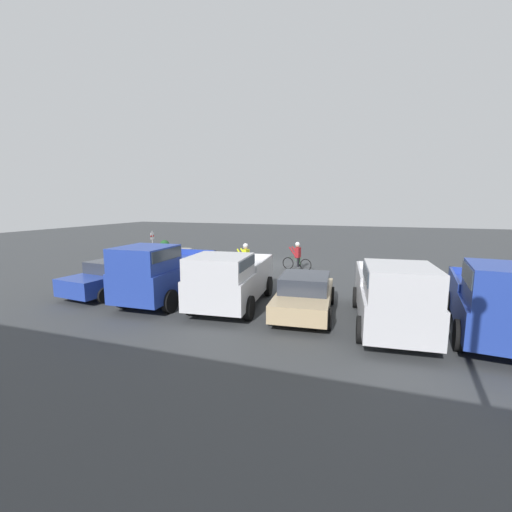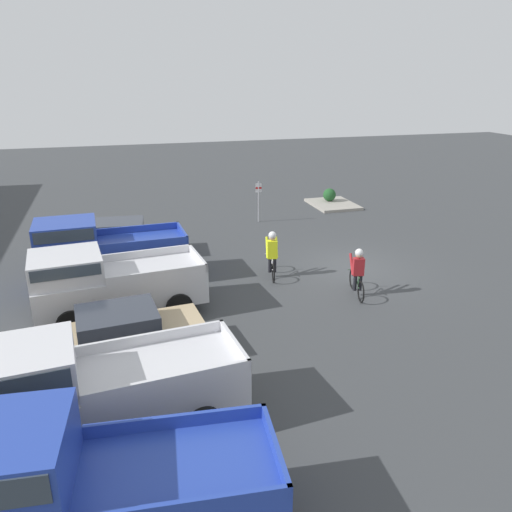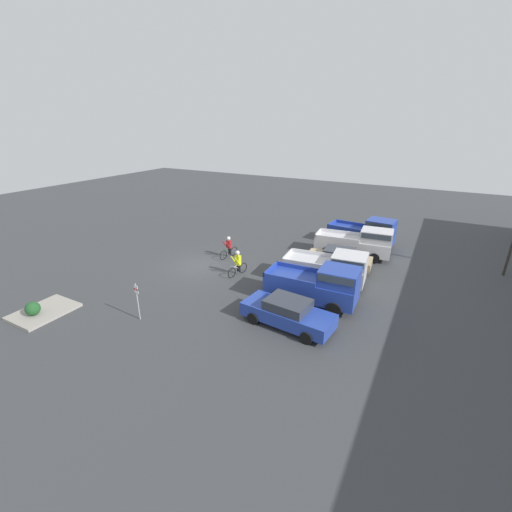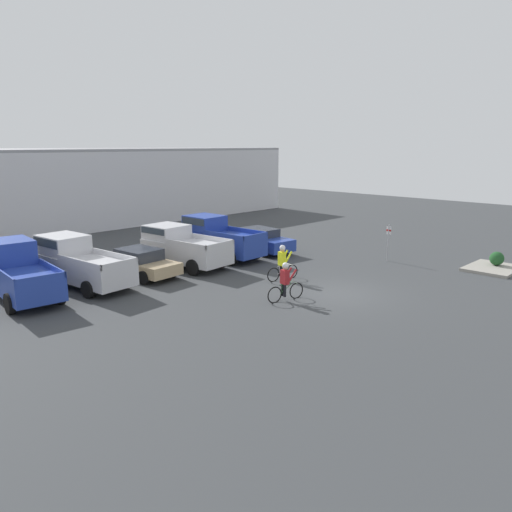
% 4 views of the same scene
% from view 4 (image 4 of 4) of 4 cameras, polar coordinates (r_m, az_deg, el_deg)
% --- Properties ---
extents(ground_plane, '(80.00, 80.00, 0.00)m').
position_cam_4_polar(ground_plane, '(22.35, 9.29, -4.26)').
color(ground_plane, '#383A3D').
extents(warehouse_building, '(41.95, 12.17, 6.08)m').
position_cam_4_polar(warehouse_building, '(43.98, -22.42, 7.29)').
color(warehouse_building, silver).
rests_on(warehouse_building, ground_plane).
extents(pickup_truck_0, '(2.54, 5.32, 2.36)m').
position_cam_4_polar(pickup_truck_0, '(23.57, -25.58, -1.43)').
color(pickup_truck_0, '#233D9E').
rests_on(pickup_truck_0, ground_plane).
extents(pickup_truck_1, '(2.51, 5.65, 2.23)m').
position_cam_4_polar(pickup_truck_1, '(24.60, -19.70, -0.53)').
color(pickup_truck_1, silver).
rests_on(pickup_truck_1, ground_plane).
extents(sedan_0, '(2.27, 4.55, 1.40)m').
position_cam_4_polar(sedan_0, '(25.43, -13.17, -0.71)').
color(sedan_0, tan).
rests_on(sedan_0, ground_plane).
extents(pickup_truck_2, '(2.67, 5.18, 2.13)m').
position_cam_4_polar(pickup_truck_2, '(27.07, -8.56, 1.17)').
color(pickup_truck_2, silver).
rests_on(pickup_truck_2, ground_plane).
extents(pickup_truck_3, '(2.35, 5.14, 2.34)m').
position_cam_4_polar(pickup_truck_3, '(28.95, -4.37, 2.20)').
color(pickup_truck_3, '#233D9E').
rests_on(pickup_truck_3, ground_plane).
extents(sedan_1, '(2.30, 4.83, 1.44)m').
position_cam_4_polar(sedan_1, '(30.53, 0.37, 1.87)').
color(sedan_1, '#233D9E').
rests_on(sedan_1, ground_plane).
extents(cyclist_0, '(1.78, 0.55, 1.75)m').
position_cam_4_polar(cyclist_0, '(24.06, 3.04, -0.65)').
color(cyclist_0, black).
rests_on(cyclist_0, ground_plane).
extents(cyclist_1, '(1.82, 0.55, 1.67)m').
position_cam_4_polar(cyclist_1, '(20.91, 3.38, -2.86)').
color(cyclist_1, black).
rests_on(cyclist_1, ground_plane).
extents(fire_lane_sign, '(0.06, 0.30, 2.07)m').
position_cam_4_polar(fire_lane_sign, '(28.88, 14.88, 1.90)').
color(fire_lane_sign, '#9E9EA3').
rests_on(fire_lane_sign, ground_plane).
extents(curb_island, '(2.98, 2.35, 0.15)m').
position_cam_4_polar(curb_island, '(28.98, 25.44, -1.28)').
color(curb_island, gray).
rests_on(curb_island, ground_plane).
extents(shrub, '(0.74, 0.74, 0.74)m').
position_cam_4_polar(shrub, '(29.35, 25.81, -0.26)').
color(shrub, '#1E4C23').
rests_on(shrub, curb_island).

